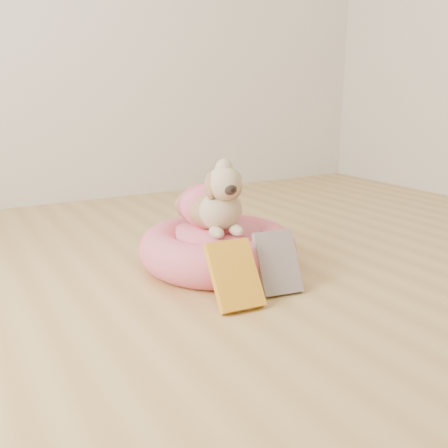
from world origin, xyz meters
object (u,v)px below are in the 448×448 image
book_white (278,263)px  pet_bed (218,248)px  dog (213,192)px  book_yellow (235,275)px

book_white → pet_bed: bearing=111.0°
dog → book_white: dog is taller
pet_bed → book_yellow: (-0.13, -0.34, 0.03)m
book_yellow → pet_bed: bearing=74.3°
pet_bed → book_white: 0.32m
book_white → book_yellow: bearing=-162.1°
pet_bed → book_white: book_white is taller
pet_bed → book_yellow: 0.37m
pet_bed → dog: size_ratio=1.57×
dog → pet_bed: bearing=-19.7°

